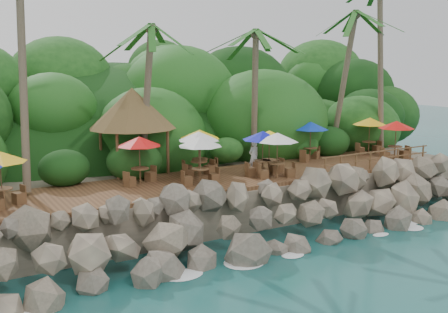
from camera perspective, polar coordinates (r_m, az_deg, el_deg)
ground at (r=23.42m, az=7.57°, el=-10.52°), size 140.00×140.00×0.00m
land_base at (r=36.58m, az=-7.94°, el=-1.19°), size 32.00×25.20×2.10m
jungle_hill at (r=43.68m, az=-11.68°, el=-0.83°), size 44.80×28.00×15.40m
seawall at (r=24.56m, az=4.75°, el=-6.62°), size 29.00×4.00×2.30m
terrace at (r=27.55m, az=0.00°, el=-2.46°), size 26.00×5.00×0.20m
jungle_foliage at (r=35.90m, az=-7.29°, el=-3.11°), size 44.00×16.00×12.00m
foam_line at (r=23.63m, az=7.12°, el=-10.24°), size 25.20×0.80×0.06m
palapa at (r=28.76m, az=-9.92°, el=5.17°), size 4.71×4.71×4.60m
dining_clusters at (r=27.48m, az=1.00°, el=1.90°), size 25.79×5.24×2.37m
railing at (r=30.98m, az=16.32°, el=-0.11°), size 8.30×0.10×1.00m
waiter at (r=28.49m, az=3.25°, el=-0.02°), size 0.69×0.50×1.77m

